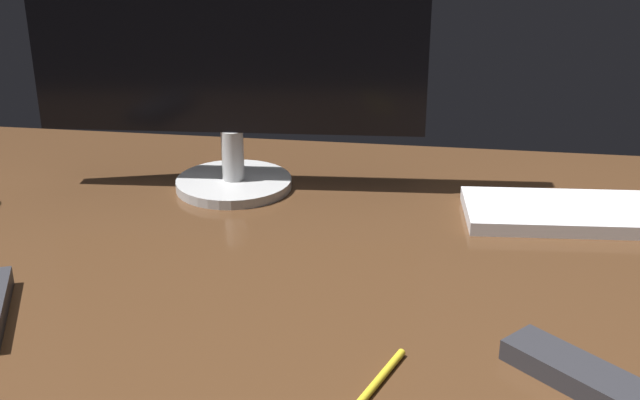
# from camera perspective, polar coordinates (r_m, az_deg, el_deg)

# --- Properties ---
(desk) EXTENTS (1.40, 0.84, 0.02)m
(desk) POSITION_cam_1_polar(r_m,az_deg,el_deg) (1.07, -2.56, -3.42)
(desk) COLOR #4C301C
(desk) RESTS_ON ground
(monitor) EXTENTS (0.57, 0.18, 0.44)m
(monitor) POSITION_cam_1_polar(r_m,az_deg,el_deg) (1.18, -6.55, 11.61)
(monitor) COLOR #BCBCBC
(monitor) RESTS_ON desk
(keyboard) EXTENTS (0.36, 0.16, 0.02)m
(keyboard) POSITION_cam_1_polar(r_m,az_deg,el_deg) (1.19, 18.55, -0.88)
(keyboard) COLOR white
(keyboard) RESTS_ON desk
(tv_remote) EXTENTS (0.17, 0.16, 0.02)m
(tv_remote) POSITION_cam_1_polar(r_m,az_deg,el_deg) (0.81, 18.93, -12.14)
(tv_remote) COLOR #2D2D33
(tv_remote) RESTS_ON desk
(pen) EXTENTS (0.05, 0.13, 0.01)m
(pen) POSITION_cam_1_polar(r_m,az_deg,el_deg) (0.78, 3.81, -12.96)
(pen) COLOR yellow
(pen) RESTS_ON desk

